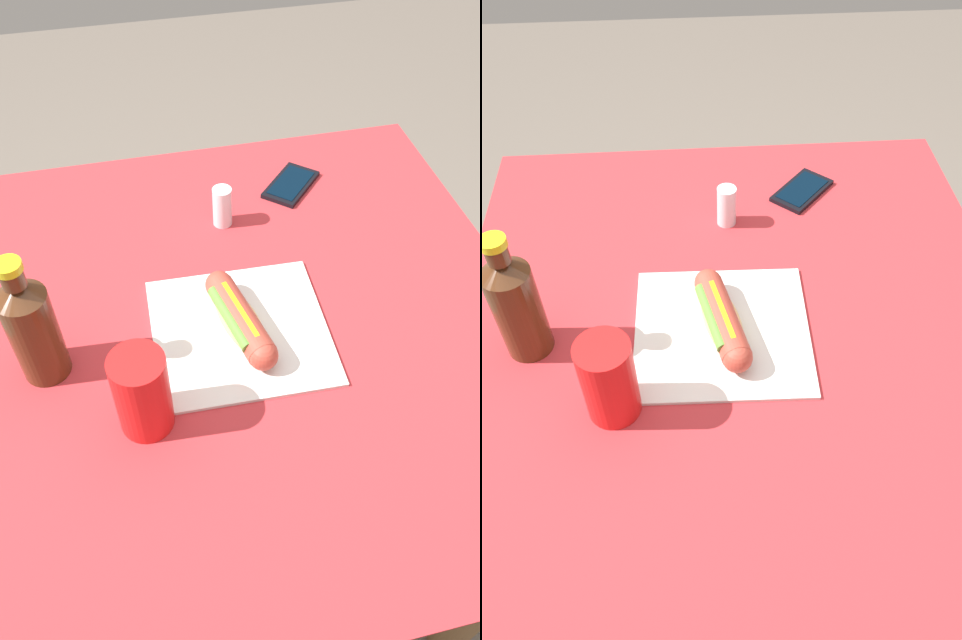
{
  "view_description": "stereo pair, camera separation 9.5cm",
  "coord_description": "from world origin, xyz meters",
  "views": [
    {
      "loc": [
        -0.63,
        0.17,
        1.5
      ],
      "look_at": [
        -0.02,
        0.03,
        0.78
      ],
      "focal_mm": 33.91,
      "sensor_mm": 36.0,
      "label": 1
    },
    {
      "loc": [
        -0.64,
        0.07,
        1.5
      ],
      "look_at": [
        -0.02,
        0.03,
        0.78
      ],
      "focal_mm": 33.91,
      "sensor_mm": 36.0,
      "label": 2
    }
  ],
  "objects": [
    {
      "name": "salt_shaker",
      "position": [
        0.25,
        0.0,
        0.79
      ],
      "size": [
        0.04,
        0.04,
        0.08
      ],
      "primitive_type": "cylinder",
      "color": "silver",
      "rests_on": "dining_table"
    },
    {
      "name": "dining_table",
      "position": [
        0.0,
        0.0,
        0.61
      ],
      "size": [
        1.01,
        0.93,
        0.75
      ],
      "color": "brown",
      "rests_on": "ground"
    },
    {
      "name": "drinking_cup",
      "position": [
        -0.15,
        0.19,
        0.82
      ],
      "size": [
        0.08,
        0.08,
        0.14
      ],
      "primitive_type": "cylinder",
      "color": "red",
      "rests_on": "dining_table"
    },
    {
      "name": "soda_bottle",
      "position": [
        -0.03,
        0.33,
        0.85
      ],
      "size": [
        0.07,
        0.07,
        0.22
      ],
      "color": "#4C2814",
      "rests_on": "dining_table"
    },
    {
      "name": "paper_wrapper",
      "position": [
        -0.02,
        0.03,
        0.75
      ],
      "size": [
        0.28,
        0.29,
        0.01
      ],
      "primitive_type": "cube",
      "rotation": [
        0.0,
        0.0,
        -0.03
      ],
      "color": "silver",
      "rests_on": "dining_table"
    },
    {
      "name": "hot_dog",
      "position": [
        -0.02,
        0.03,
        0.78
      ],
      "size": [
        0.21,
        0.09,
        0.05
      ],
      "color": "#E5BC75",
      "rests_on": "paper_wrapper"
    },
    {
      "name": "ground_plane",
      "position": [
        0.0,
        0.0,
        0.0
      ],
      "size": [
        6.0,
        6.0,
        0.0
      ],
      "primitive_type": "plane",
      "color": "#6B6056",
      "rests_on": "ground"
    },
    {
      "name": "cell_phone",
      "position": [
        0.33,
        -0.16,
        0.75
      ],
      "size": [
        0.14,
        0.14,
        0.01
      ],
      "color": "black",
      "rests_on": "dining_table"
    }
  ]
}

